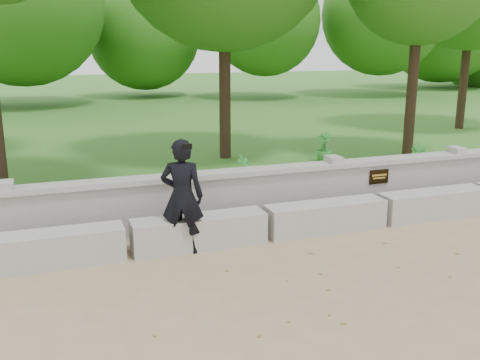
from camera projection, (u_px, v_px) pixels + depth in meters
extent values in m
plane|color=#9C855F|center=(466.00, 269.00, 6.82)|extent=(80.00, 80.00, 0.00)
cube|color=#28691A|center=(190.00, 120.00, 19.58)|extent=(40.00, 22.00, 0.25)
cube|color=#B0AEA6|center=(49.00, 249.00, 6.87)|extent=(1.90, 0.45, 0.45)
cube|color=#B0AEA6|center=(199.00, 231.00, 7.52)|extent=(1.90, 0.45, 0.45)
cube|color=#B0AEA6|center=(326.00, 217.00, 8.17)|extent=(1.90, 0.45, 0.45)
cube|color=#B0AEA6|center=(433.00, 204.00, 8.83)|extent=(1.90, 0.45, 0.45)
cube|color=#A5A39C|center=(358.00, 188.00, 9.09)|extent=(12.50, 0.25, 0.82)
cube|color=#B0AEA6|center=(360.00, 162.00, 8.98)|extent=(12.50, 0.35, 0.08)
cube|color=black|center=(379.00, 177.00, 9.01)|extent=(0.36, 0.02, 0.24)
imported|color=black|center=(182.00, 196.00, 7.20)|extent=(0.68, 0.57, 1.58)
cube|color=black|center=(187.00, 146.00, 6.73)|extent=(0.14, 0.07, 0.07)
cylinder|color=#382619|center=(225.00, 73.00, 11.94)|extent=(0.26, 0.26, 3.85)
cylinder|color=#382619|center=(413.00, 80.00, 12.13)|extent=(0.24, 0.24, 3.51)
cylinder|color=#382619|center=(465.00, 67.00, 16.35)|extent=(0.26, 0.26, 3.81)
imported|color=#2B802C|center=(244.00, 173.00, 9.42)|extent=(0.43, 0.41, 0.67)
imported|color=#2B802C|center=(421.00, 162.00, 10.28)|extent=(0.49, 0.48, 0.69)
imported|color=#2B802C|center=(324.00, 148.00, 11.85)|extent=(0.49, 0.49, 0.65)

